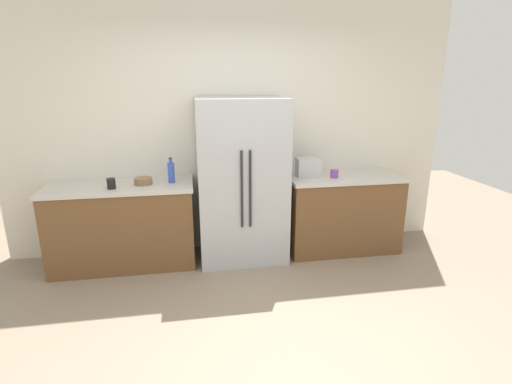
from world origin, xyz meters
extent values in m
plane|color=gray|center=(0.00, 0.00, 0.00)|extent=(9.98, 9.98, 0.00)
cube|color=silver|center=(0.00, 1.90, 1.44)|extent=(4.99, 0.10, 2.88)
cube|color=brown|center=(-1.21, 1.53, 0.42)|extent=(1.45, 0.60, 0.84)
cube|color=beige|center=(-1.21, 1.53, 0.86)|extent=(1.48, 0.63, 0.04)
cube|color=brown|center=(1.20, 1.53, 0.42)|extent=(1.25, 0.60, 0.84)
cube|color=beige|center=(1.20, 1.53, 0.86)|extent=(1.28, 0.63, 0.04)
cube|color=#B2B5BA|center=(0.04, 1.51, 0.87)|extent=(0.93, 0.64, 1.74)
cylinder|color=#262628|center=(0.00, 1.17, 0.87)|extent=(0.02, 0.02, 0.78)
cylinder|color=#262628|center=(0.08, 1.17, 0.87)|extent=(0.02, 0.02, 0.78)
cube|color=silver|center=(0.80, 1.56, 0.98)|extent=(0.26, 0.17, 0.20)
cylinder|color=blue|center=(-0.69, 1.53, 0.98)|extent=(0.07, 0.07, 0.21)
cylinder|color=blue|center=(-0.69, 1.53, 1.11)|extent=(0.03, 0.03, 0.04)
cylinder|color=#333338|center=(-0.69, 1.53, 1.14)|extent=(0.03, 0.03, 0.02)
cylinder|color=purple|center=(1.06, 1.45, 0.92)|extent=(0.09, 0.09, 0.09)
cylinder|color=black|center=(-1.26, 1.39, 0.93)|extent=(0.08, 0.08, 0.10)
cylinder|color=brown|center=(-0.97, 1.52, 0.91)|extent=(0.18, 0.18, 0.07)
camera|label=1|loc=(-0.49, -2.48, 1.92)|focal=27.31mm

